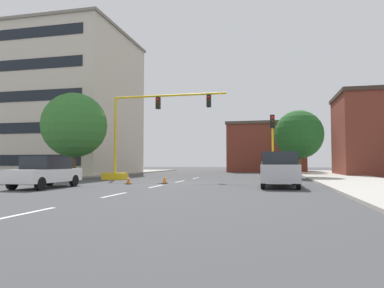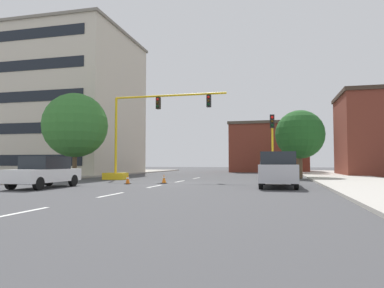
{
  "view_description": "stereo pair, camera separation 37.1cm",
  "coord_description": "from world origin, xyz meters",
  "px_view_note": "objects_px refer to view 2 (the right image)",
  "views": [
    {
      "loc": [
        6.64,
        -22.46,
        1.41
      ],
      "look_at": [
        0.63,
        3.71,
        2.83
      ],
      "focal_mm": 32.51,
      "sensor_mm": 36.0,
      "label": 1
    },
    {
      "loc": [
        7.0,
        -22.38,
        1.41
      ],
      "look_at": [
        0.63,
        3.71,
        2.83
      ],
      "focal_mm": 32.51,
      "sensor_mm": 36.0,
      "label": 2
    }
  ],
  "objects_px": {
    "traffic_light_pole_right": "(272,133)",
    "pickup_truck_silver": "(278,170)",
    "sedan_white_near_left": "(45,172)",
    "tree_right_far": "(298,137)",
    "traffic_cone_roadside_b": "(164,179)",
    "traffic_cone_roadside_a": "(128,180)",
    "traffic_signal_gantry": "(131,151)",
    "tree_right_mid": "(300,134)",
    "tree_left_near": "(75,125)"
  },
  "relations": [
    {
      "from": "traffic_signal_gantry",
      "to": "traffic_cone_roadside_b",
      "type": "xyz_separation_m",
      "value": [
        4.19,
        -4.08,
        -2.0
      ]
    },
    {
      "from": "pickup_truck_silver",
      "to": "tree_left_near",
      "type": "bearing_deg",
      "value": 162.33
    },
    {
      "from": "traffic_cone_roadside_b",
      "to": "sedan_white_near_left",
      "type": "bearing_deg",
      "value": -133.93
    },
    {
      "from": "traffic_signal_gantry",
      "to": "tree_right_mid",
      "type": "relative_size",
      "value": 1.68
    },
    {
      "from": "tree_left_near",
      "to": "pickup_truck_silver",
      "type": "xyz_separation_m",
      "value": [
        16.41,
        -5.22,
        -3.53
      ]
    },
    {
      "from": "tree_right_mid",
      "to": "pickup_truck_silver",
      "type": "height_order",
      "value": "tree_right_mid"
    },
    {
      "from": "traffic_signal_gantry",
      "to": "sedan_white_near_left",
      "type": "bearing_deg",
      "value": -95.98
    },
    {
      "from": "traffic_signal_gantry",
      "to": "tree_right_mid",
      "type": "bearing_deg",
      "value": 22.33
    },
    {
      "from": "traffic_signal_gantry",
      "to": "traffic_cone_roadside_b",
      "type": "distance_m",
      "value": 6.19
    },
    {
      "from": "traffic_light_pole_right",
      "to": "tree_right_mid",
      "type": "height_order",
      "value": "tree_right_mid"
    },
    {
      "from": "traffic_cone_roadside_a",
      "to": "traffic_cone_roadside_b",
      "type": "bearing_deg",
      "value": 30.59
    },
    {
      "from": "traffic_signal_gantry",
      "to": "traffic_light_pole_right",
      "type": "bearing_deg",
      "value": -5.42
    },
    {
      "from": "traffic_light_pole_right",
      "to": "tree_right_far",
      "type": "xyz_separation_m",
      "value": [
        2.79,
        18.51,
        0.93
      ]
    },
    {
      "from": "traffic_light_pole_right",
      "to": "tree_right_mid",
      "type": "xyz_separation_m",
      "value": [
        2.29,
        6.64,
        0.33
      ]
    },
    {
      "from": "traffic_signal_gantry",
      "to": "tree_right_mid",
      "type": "height_order",
      "value": "traffic_signal_gantry"
    },
    {
      "from": "pickup_truck_silver",
      "to": "traffic_cone_roadside_a",
      "type": "distance_m",
      "value": 9.52
    },
    {
      "from": "tree_left_near",
      "to": "sedan_white_near_left",
      "type": "relative_size",
      "value": 1.6
    },
    {
      "from": "traffic_signal_gantry",
      "to": "pickup_truck_silver",
      "type": "height_order",
      "value": "traffic_signal_gantry"
    },
    {
      "from": "pickup_truck_silver",
      "to": "traffic_light_pole_right",
      "type": "bearing_deg",
      "value": 94.19
    },
    {
      "from": "tree_left_near",
      "to": "sedan_white_near_left",
      "type": "bearing_deg",
      "value": -66.92
    },
    {
      "from": "tree_right_mid",
      "to": "traffic_light_pole_right",
      "type": "bearing_deg",
      "value": -109.05
    },
    {
      "from": "traffic_light_pole_right",
      "to": "tree_left_near",
      "type": "xyz_separation_m",
      "value": [
        -16.06,
        0.52,
        0.97
      ]
    },
    {
      "from": "sedan_white_near_left",
      "to": "traffic_cone_roadside_b",
      "type": "distance_m",
      "value": 7.49
    },
    {
      "from": "tree_right_mid",
      "to": "traffic_cone_roadside_a",
      "type": "bearing_deg",
      "value": -136.44
    },
    {
      "from": "traffic_light_pole_right",
      "to": "traffic_cone_roadside_a",
      "type": "xyz_separation_m",
      "value": [
        -9.14,
        -4.24,
        -3.24
      ]
    },
    {
      "from": "tree_right_mid",
      "to": "traffic_cone_roadside_a",
      "type": "distance_m",
      "value": 16.18
    },
    {
      "from": "traffic_light_pole_right",
      "to": "traffic_cone_roadside_a",
      "type": "bearing_deg",
      "value": -155.13
    },
    {
      "from": "pickup_truck_silver",
      "to": "sedan_white_near_left",
      "type": "relative_size",
      "value": 1.2
    },
    {
      "from": "traffic_light_pole_right",
      "to": "tree_right_mid",
      "type": "distance_m",
      "value": 7.03
    },
    {
      "from": "traffic_cone_roadside_b",
      "to": "pickup_truck_silver",
      "type": "bearing_deg",
      "value": -12.81
    },
    {
      "from": "sedan_white_near_left",
      "to": "traffic_cone_roadside_a",
      "type": "bearing_deg",
      "value": 53.15
    },
    {
      "from": "traffic_cone_roadside_b",
      "to": "tree_left_near",
      "type": "bearing_deg",
      "value": 158.51
    },
    {
      "from": "tree_right_far",
      "to": "tree_left_near",
      "type": "relative_size",
      "value": 0.9
    },
    {
      "from": "traffic_signal_gantry",
      "to": "traffic_cone_roadside_a",
      "type": "height_order",
      "value": "traffic_signal_gantry"
    },
    {
      "from": "tree_left_near",
      "to": "traffic_signal_gantry",
      "type": "bearing_deg",
      "value": 6.51
    },
    {
      "from": "tree_right_mid",
      "to": "tree_left_near",
      "type": "xyz_separation_m",
      "value": [
        -18.35,
        -6.12,
        0.64
      ]
    },
    {
      "from": "tree_right_far",
      "to": "traffic_cone_roadside_b",
      "type": "xyz_separation_m",
      "value": [
        -9.87,
        -21.53,
        -4.16
      ]
    },
    {
      "from": "tree_right_far",
      "to": "tree_right_mid",
      "type": "height_order",
      "value": "tree_right_far"
    },
    {
      "from": "traffic_cone_roadside_b",
      "to": "tree_right_far",
      "type": "bearing_deg",
      "value": 65.38
    },
    {
      "from": "traffic_light_pole_right",
      "to": "tree_right_far",
      "type": "relative_size",
      "value": 0.75
    },
    {
      "from": "traffic_cone_roadside_a",
      "to": "tree_right_mid",
      "type": "bearing_deg",
      "value": 43.56
    },
    {
      "from": "traffic_light_pole_right",
      "to": "sedan_white_near_left",
      "type": "relative_size",
      "value": 1.07
    },
    {
      "from": "tree_right_far",
      "to": "tree_right_mid",
      "type": "relative_size",
      "value": 1.07
    },
    {
      "from": "traffic_cone_roadside_a",
      "to": "sedan_white_near_left",
      "type": "bearing_deg",
      "value": -126.85
    },
    {
      "from": "traffic_signal_gantry",
      "to": "tree_left_near",
      "type": "height_order",
      "value": "tree_left_near"
    },
    {
      "from": "traffic_light_pole_right",
      "to": "pickup_truck_silver",
      "type": "bearing_deg",
      "value": -85.81
    },
    {
      "from": "sedan_white_near_left",
      "to": "traffic_cone_roadside_b",
      "type": "height_order",
      "value": "sedan_white_near_left"
    },
    {
      "from": "tree_left_near",
      "to": "tree_right_far",
      "type": "bearing_deg",
      "value": 43.66
    },
    {
      "from": "traffic_light_pole_right",
      "to": "pickup_truck_silver",
      "type": "relative_size",
      "value": 0.89
    },
    {
      "from": "traffic_signal_gantry",
      "to": "traffic_light_pole_right",
      "type": "height_order",
      "value": "traffic_signal_gantry"
    }
  ]
}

